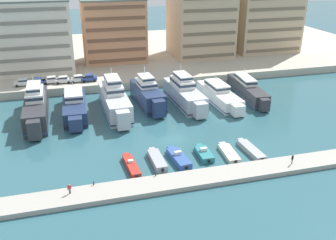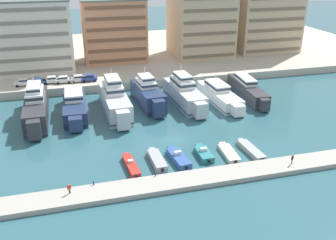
% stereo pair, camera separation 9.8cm
% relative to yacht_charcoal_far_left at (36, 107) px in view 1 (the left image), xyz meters
% --- Properties ---
extents(ground_plane, '(400.00, 400.00, 0.00)m').
position_rel_yacht_charcoal_far_left_xyz_m(ground_plane, '(25.85, -17.04, -2.73)').
color(ground_plane, '#2D5B66').
extents(quay_promenade, '(180.00, 70.00, 2.01)m').
position_rel_yacht_charcoal_far_left_xyz_m(quay_promenade, '(25.85, 48.51, -1.72)').
color(quay_promenade, '#BCB29E').
rests_on(quay_promenade, ground).
extents(pier_dock, '(120.00, 4.43, 0.76)m').
position_rel_yacht_charcoal_far_left_xyz_m(pier_dock, '(25.85, -31.69, -2.34)').
color(pier_dock, '#A8A399').
rests_on(pier_dock, ground).
extents(yacht_charcoal_far_left, '(4.72, 22.40, 9.00)m').
position_rel_yacht_charcoal_far_left_xyz_m(yacht_charcoal_far_left, '(0.00, 0.00, 0.00)').
color(yacht_charcoal_far_left, '#333338').
rests_on(yacht_charcoal_far_left, ground).
extents(yacht_navy_left, '(5.28, 20.28, 6.57)m').
position_rel_yacht_charcoal_far_left_xyz_m(yacht_navy_left, '(7.89, 0.71, -0.79)').
color(yacht_navy_left, navy).
rests_on(yacht_navy_left, ground).
extents(yacht_silver_mid_left, '(5.36, 21.35, 9.43)m').
position_rel_yacht_charcoal_far_left_xyz_m(yacht_silver_mid_left, '(16.52, -0.44, 0.12)').
color(yacht_silver_mid_left, silver).
rests_on(yacht_silver_mid_left, ground).
extents(yacht_navy_center_left, '(5.74, 17.84, 8.59)m').
position_rel_yacht_charcoal_far_left_xyz_m(yacht_navy_center_left, '(24.45, 1.69, -0.11)').
color(yacht_navy_center_left, navy).
rests_on(yacht_navy_center_left, ground).
extents(yacht_silver_center, '(5.74, 20.89, 8.56)m').
position_rel_yacht_charcoal_far_left_xyz_m(yacht_silver_center, '(32.97, 0.68, -0.20)').
color(yacht_silver_center, silver).
rests_on(yacht_silver_center, ground).
extents(yacht_white_center_right, '(5.43, 20.27, 6.13)m').
position_rel_yacht_charcoal_far_left_xyz_m(yacht_white_center_right, '(41.26, -0.56, -0.99)').
color(yacht_white_center_right, white).
rests_on(yacht_white_center_right, ground).
extents(yacht_charcoal_mid_right, '(5.06, 21.59, 6.42)m').
position_rel_yacht_charcoal_far_left_xyz_m(yacht_charcoal_mid_right, '(49.30, 1.11, -0.84)').
color(yacht_charcoal_mid_right, '#333338').
rests_on(yacht_charcoal_mid_right, ground).
extents(motorboat_red_far_left, '(2.02, 7.82, 1.31)m').
position_rel_yacht_charcoal_far_left_xyz_m(motorboat_red_far_left, '(15.75, -25.18, -2.25)').
color(motorboat_red_far_left, red).
rests_on(motorboat_red_far_left, ground).
extents(motorboat_grey_left, '(2.09, 7.59, 1.08)m').
position_rel_yacht_charcoal_far_left_xyz_m(motorboat_grey_left, '(20.22, -24.63, -2.18)').
color(motorboat_grey_left, '#9EA3A8').
rests_on(motorboat_grey_left, ground).
extents(motorboat_blue_mid_left, '(2.77, 7.68, 1.65)m').
position_rel_yacht_charcoal_far_left_xyz_m(motorboat_blue_mid_left, '(23.90, -24.87, -2.17)').
color(motorboat_blue_mid_left, '#33569E').
rests_on(motorboat_blue_mid_left, ground).
extents(motorboat_teal_center_left, '(2.29, 6.12, 1.55)m').
position_rel_yacht_charcoal_far_left_xyz_m(motorboat_teal_center_left, '(28.59, -24.54, -2.20)').
color(motorboat_teal_center_left, teal).
rests_on(motorboat_teal_center_left, ground).
extents(motorboat_cream_center, '(2.47, 7.30, 0.83)m').
position_rel_yacht_charcoal_far_left_xyz_m(motorboat_cream_center, '(32.95, -25.26, -2.34)').
color(motorboat_cream_center, beige).
rests_on(motorboat_cream_center, ground).
extents(motorboat_grey_center_right, '(2.24, 8.26, 0.91)m').
position_rel_yacht_charcoal_far_left_xyz_m(motorboat_grey_center_right, '(37.14, -25.37, -2.27)').
color(motorboat_grey_center_right, '#9EA3A8').
rests_on(motorboat_grey_center_right, ground).
extents(car_white_far_left, '(4.13, 1.97, 1.80)m').
position_rel_yacht_charcoal_far_left_xyz_m(car_white_far_left, '(-4.02, 17.86, 0.26)').
color(car_white_far_left, white).
rests_on(car_white_far_left, quay_promenade).
extents(car_blue_left, '(4.24, 2.22, 1.80)m').
position_rel_yacht_charcoal_far_left_xyz_m(car_blue_left, '(-0.47, 17.73, 0.26)').
color(car_blue_left, '#28428E').
rests_on(car_blue_left, quay_promenade).
extents(car_white_mid_left, '(4.19, 2.11, 1.80)m').
position_rel_yacht_charcoal_far_left_xyz_m(car_white_mid_left, '(2.83, 18.04, 0.26)').
color(car_white_mid_left, white).
rests_on(car_white_mid_left, quay_promenade).
extents(car_white_center_left, '(4.12, 1.95, 1.80)m').
position_rel_yacht_charcoal_far_left_xyz_m(car_white_center_left, '(5.76, 17.49, 0.26)').
color(car_white_center_left, white).
rests_on(car_white_center_left, quay_promenade).
extents(car_white_center, '(4.24, 2.22, 1.80)m').
position_rel_yacht_charcoal_far_left_xyz_m(car_white_center, '(9.44, 17.44, 0.26)').
color(car_white_center, white).
rests_on(car_white_center, quay_promenade).
extents(car_blue_center_right, '(4.11, 1.93, 1.80)m').
position_rel_yacht_charcoal_far_left_xyz_m(car_blue_center_right, '(12.30, 17.30, 0.26)').
color(car_blue_center_right, '#28428E').
rests_on(car_blue_center_right, quay_promenade).
extents(apartment_block_left, '(22.20, 14.20, 21.51)m').
position_rel_yacht_charcoal_far_left_xyz_m(apartment_block_left, '(-1.64, 31.75, 9.09)').
color(apartment_block_left, silver).
rests_on(apartment_block_left, quay_promenade).
extents(apartment_block_mid_left, '(18.85, 12.67, 20.59)m').
position_rel_yacht_charcoal_far_left_xyz_m(apartment_block_mid_left, '(21.80, 36.87, 8.64)').
color(apartment_block_mid_left, tan).
rests_on(apartment_block_mid_left, quay_promenade).
extents(apartment_block_center_left, '(18.52, 17.73, 29.48)m').
position_rel_yacht_charcoal_far_left_xyz_m(apartment_block_center_left, '(49.50, 36.83, 13.07)').
color(apartment_block_center_left, '#C6AD89').
rests_on(apartment_block_center_left, quay_promenade).
extents(apartment_block_center, '(21.40, 14.95, 28.30)m').
position_rel_yacht_charcoal_far_left_xyz_m(apartment_block_center, '(72.74, 37.52, 12.48)').
color(apartment_block_center, '#C6AD89').
rests_on(apartment_block_center, quay_promenade).
extents(pedestrian_near_edge, '(0.56, 0.35, 1.55)m').
position_rel_yacht_charcoal_far_left_xyz_m(pedestrian_near_edge, '(5.86, -31.05, -1.04)').
color(pedestrian_near_edge, '#282D3D').
rests_on(pedestrian_near_edge, pier_dock).
extents(pedestrian_mid_deck, '(0.53, 0.46, 1.68)m').
position_rel_yacht_charcoal_far_left_xyz_m(pedestrian_mid_deck, '(41.11, -31.97, -0.96)').
color(pedestrian_mid_deck, '#4C515B').
rests_on(pedestrian_mid_deck, pier_dock).
extents(bollard_west, '(0.20, 0.20, 0.61)m').
position_rel_yacht_charcoal_far_left_xyz_m(bollard_west, '(9.34, -29.72, -1.63)').
color(bollard_west, '#2D2D33').
rests_on(bollard_west, pier_dock).
extents(bollard_west_mid, '(0.20, 0.20, 0.61)m').
position_rel_yacht_charcoal_far_left_xyz_m(bollard_west_mid, '(18.80, -29.72, -1.63)').
color(bollard_west_mid, '#2D2D33').
rests_on(bollard_west_mid, pier_dock).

